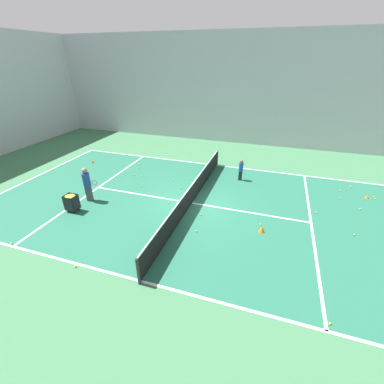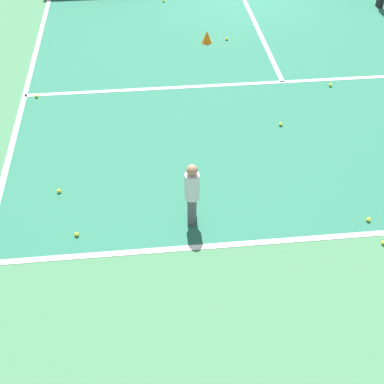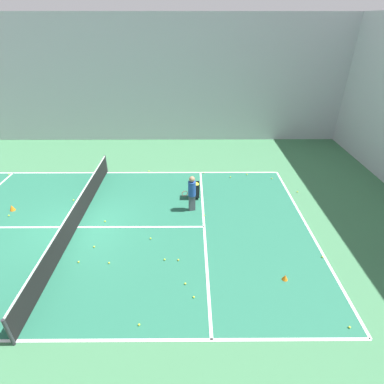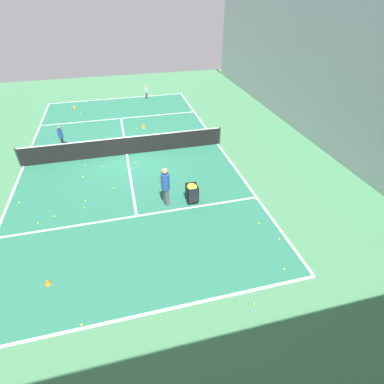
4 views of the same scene
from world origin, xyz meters
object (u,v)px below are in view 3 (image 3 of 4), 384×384
at_px(tennis_net, 75,217).
at_px(coach_at_net, 192,191).
at_px(ball_cart, 194,187).
at_px(training_cone_1, 285,277).

bearing_deg(tennis_net, coach_at_net, 105.07).
bearing_deg(ball_cart, training_cone_1, 29.37).
xyz_separation_m(tennis_net, coach_at_net, (-1.38, 5.12, 0.49)).
height_order(tennis_net, coach_at_net, coach_at_net).
height_order(ball_cart, training_cone_1, ball_cart).
height_order(tennis_net, training_cone_1, tennis_net).
xyz_separation_m(tennis_net, training_cone_1, (3.13, 8.41, -0.45)).
distance_m(coach_at_net, training_cone_1, 5.66).
bearing_deg(coach_at_net, tennis_net, 0.48).
relative_size(tennis_net, coach_at_net, 6.14).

